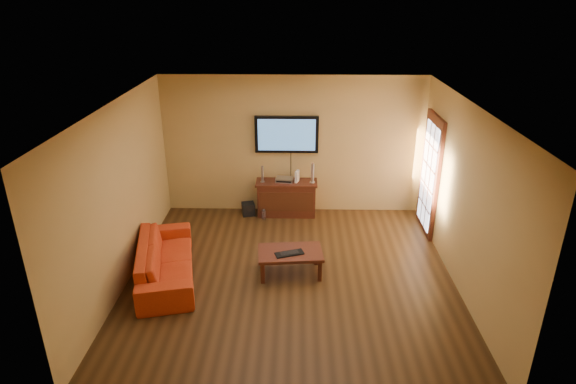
{
  "coord_description": "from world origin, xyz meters",
  "views": [
    {
      "loc": [
        0.09,
        -6.38,
        4.15
      ],
      "look_at": [
        -0.06,
        0.8,
        1.1
      ],
      "focal_mm": 30.0,
      "sensor_mm": 36.0,
      "label": 1
    }
  ],
  "objects_px": {
    "speaker_left": "(262,175)",
    "av_receiver": "(284,180)",
    "coffee_table": "(290,254)",
    "game_console": "(297,176)",
    "sofa": "(165,254)",
    "bottle": "(264,215)",
    "television": "(287,134)",
    "media_console": "(287,198)",
    "keyboard": "(289,253)",
    "subwoofer": "(248,209)",
    "speaker_right": "(313,174)"
  },
  "relations": [
    {
      "from": "sofa",
      "to": "subwoofer",
      "type": "height_order",
      "value": "sofa"
    },
    {
      "from": "television",
      "to": "subwoofer",
      "type": "xyz_separation_m",
      "value": [
        -0.76,
        -0.22,
        -1.47
      ]
    },
    {
      "from": "game_console",
      "to": "sofa",
      "type": "bearing_deg",
      "value": -113.66
    },
    {
      "from": "coffee_table",
      "to": "subwoofer",
      "type": "distance_m",
      "value": 2.3
    },
    {
      "from": "speaker_right",
      "to": "keyboard",
      "type": "distance_m",
      "value": 2.29
    },
    {
      "from": "sofa",
      "to": "game_console",
      "type": "relative_size",
      "value": 9.08
    },
    {
      "from": "av_receiver",
      "to": "bottle",
      "type": "xyz_separation_m",
      "value": [
        -0.4,
        -0.28,
        -0.63
      ]
    },
    {
      "from": "television",
      "to": "keyboard",
      "type": "bearing_deg",
      "value": -87.66
    },
    {
      "from": "game_console",
      "to": "subwoofer",
      "type": "bearing_deg",
      "value": -159.91
    },
    {
      "from": "av_receiver",
      "to": "subwoofer",
      "type": "relative_size",
      "value": 1.39
    },
    {
      "from": "coffee_table",
      "to": "speaker_right",
      "type": "bearing_deg",
      "value": 79.64
    },
    {
      "from": "subwoofer",
      "to": "keyboard",
      "type": "xyz_separation_m",
      "value": [
        0.85,
        -2.2,
        0.28
      ]
    },
    {
      "from": "speaker_left",
      "to": "bottle",
      "type": "bearing_deg",
      "value": -83.27
    },
    {
      "from": "sofa",
      "to": "bottle",
      "type": "height_order",
      "value": "sofa"
    },
    {
      "from": "television",
      "to": "coffee_table",
      "type": "relative_size",
      "value": 1.16
    },
    {
      "from": "speaker_right",
      "to": "coffee_table",
      "type": "bearing_deg",
      "value": -100.36
    },
    {
      "from": "media_console",
      "to": "keyboard",
      "type": "xyz_separation_m",
      "value": [
        0.1,
        -2.24,
        0.06
      ]
    },
    {
      "from": "speaker_right",
      "to": "speaker_left",
      "type": "bearing_deg",
      "value": 179.46
    },
    {
      "from": "media_console",
      "to": "television",
      "type": "bearing_deg",
      "value": 90.0
    },
    {
      "from": "speaker_left",
      "to": "subwoofer",
      "type": "relative_size",
      "value": 1.34
    },
    {
      "from": "sofa",
      "to": "bottle",
      "type": "bearing_deg",
      "value": -47.26
    },
    {
      "from": "coffee_table",
      "to": "speaker_left",
      "type": "xyz_separation_m",
      "value": [
        -0.57,
        2.14,
        0.5
      ]
    },
    {
      "from": "speaker_left",
      "to": "game_console",
      "type": "distance_m",
      "value": 0.67
    },
    {
      "from": "television",
      "to": "bottle",
      "type": "distance_m",
      "value": 1.61
    },
    {
      "from": "sofa",
      "to": "keyboard",
      "type": "xyz_separation_m",
      "value": [
        1.91,
        0.05,
        0.01
      ]
    },
    {
      "from": "television",
      "to": "sofa",
      "type": "distance_m",
      "value": 3.28
    },
    {
      "from": "keyboard",
      "to": "television",
      "type": "bearing_deg",
      "value": 92.34
    },
    {
      "from": "bottle",
      "to": "subwoofer",
      "type": "bearing_deg",
      "value": 144.28
    },
    {
      "from": "coffee_table",
      "to": "av_receiver",
      "type": "height_order",
      "value": "av_receiver"
    },
    {
      "from": "speaker_left",
      "to": "bottle",
      "type": "xyz_separation_m",
      "value": [
        0.03,
        -0.25,
        -0.74
      ]
    },
    {
      "from": "sofa",
      "to": "av_receiver",
      "type": "height_order",
      "value": "sofa"
    },
    {
      "from": "speaker_right",
      "to": "subwoofer",
      "type": "distance_m",
      "value": 1.46
    },
    {
      "from": "av_receiver",
      "to": "bottle",
      "type": "distance_m",
      "value": 0.79
    },
    {
      "from": "sofa",
      "to": "bottle",
      "type": "relative_size",
      "value": 8.93
    },
    {
      "from": "subwoofer",
      "to": "bottle",
      "type": "distance_m",
      "value": 0.39
    },
    {
      "from": "speaker_right",
      "to": "game_console",
      "type": "xyz_separation_m",
      "value": [
        -0.3,
        0.03,
        -0.07
      ]
    },
    {
      "from": "speaker_left",
      "to": "av_receiver",
      "type": "height_order",
      "value": "speaker_left"
    },
    {
      "from": "television",
      "to": "game_console",
      "type": "bearing_deg",
      "value": -41.42
    },
    {
      "from": "sofa",
      "to": "bottle",
      "type": "xyz_separation_m",
      "value": [
        1.37,
        2.02,
        -0.29
      ]
    },
    {
      "from": "television",
      "to": "bottle",
      "type": "bearing_deg",
      "value": -133.85
    },
    {
      "from": "bottle",
      "to": "speaker_left",
      "type": "bearing_deg",
      "value": 96.73
    },
    {
      "from": "television",
      "to": "bottle",
      "type": "relative_size",
      "value": 5.33
    },
    {
      "from": "television",
      "to": "speaker_left",
      "type": "relative_size",
      "value": 3.75
    },
    {
      "from": "keyboard",
      "to": "subwoofer",
      "type": "bearing_deg",
      "value": 111.21
    },
    {
      "from": "av_receiver",
      "to": "keyboard",
      "type": "bearing_deg",
      "value": -79.47
    },
    {
      "from": "speaker_left",
      "to": "av_receiver",
      "type": "xyz_separation_m",
      "value": [
        0.42,
        0.04,
        -0.11
      ]
    },
    {
      "from": "sofa",
      "to": "game_console",
      "type": "distance_m",
      "value": 3.08
    },
    {
      "from": "media_console",
      "to": "keyboard",
      "type": "height_order",
      "value": "media_console"
    },
    {
      "from": "coffee_table",
      "to": "game_console",
      "type": "xyz_separation_m",
      "value": [
        0.09,
        2.16,
        0.46
      ]
    },
    {
      "from": "game_console",
      "to": "media_console",
      "type": "bearing_deg",
      "value": -160.41
    }
  ]
}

